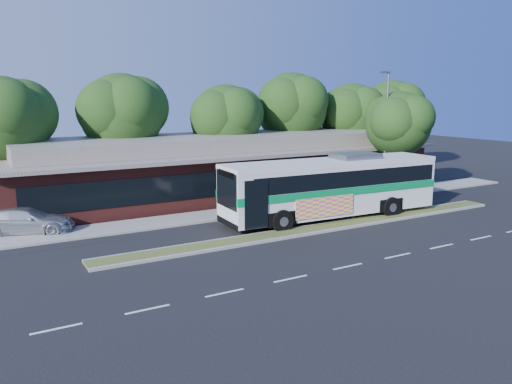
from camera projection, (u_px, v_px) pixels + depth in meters
ground at (331, 231)px, 27.53m from camera, size 120.00×120.00×0.00m
median_strip at (324, 227)px, 28.03m from camera, size 26.00×1.10×0.15m
sidewalk at (271, 208)px, 32.98m from camera, size 44.00×2.60×0.12m
plaza_building at (226, 165)px, 38.20m from camera, size 33.20×11.20×4.45m
lamp_post at (386, 130)px, 36.38m from camera, size 0.93×0.18×9.07m
tree_bg_a at (8, 119)px, 32.22m from camera, size 6.47×5.80×8.63m
tree_bg_b at (127, 112)px, 36.93m from camera, size 6.69×6.00×9.00m
tree_bg_c at (229, 118)px, 40.06m from camera, size 6.24×5.60×8.26m
tree_bg_d at (295, 107)px, 44.20m from camera, size 6.91×6.20×9.37m
tree_bg_e at (354, 113)px, 46.38m from camera, size 6.47×5.80×8.50m
tree_bg_f at (394, 109)px, 50.10m from camera, size 6.69×6.00×8.92m
transit_bus at (333, 183)px, 30.10m from camera, size 14.01×3.73×3.90m
sedan at (26, 221)px, 26.90m from camera, size 5.43×3.73×1.46m
sidewalk_tree at (400, 123)px, 37.43m from camera, size 5.40×4.84×7.69m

